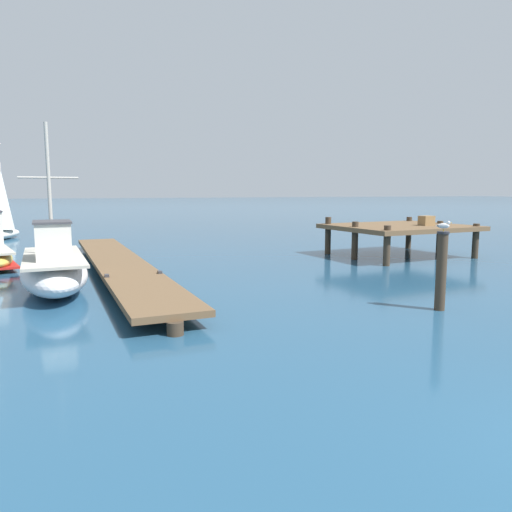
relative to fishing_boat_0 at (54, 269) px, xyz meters
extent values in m
cube|color=brown|center=(2.13, 2.82, -0.32)|extent=(2.55, 17.30, 0.16)
cylinder|color=#3D3023|center=(2.51, -5.79, -0.54)|extent=(0.36, 0.36, 0.29)
cylinder|color=#3D3023|center=(2.26, -0.05, -0.54)|extent=(0.36, 0.36, 0.29)
cylinder|color=#3D3023|center=(2.01, 5.69, -0.54)|extent=(0.36, 0.36, 0.29)
cylinder|color=#3D3023|center=(1.76, 11.43, -0.54)|extent=(0.36, 0.36, 0.29)
cube|color=#333338|center=(1.48, -0.66, -0.20)|extent=(0.13, 0.21, 0.08)
cube|color=#333338|center=(3.08, -0.59, -0.20)|extent=(0.13, 0.21, 0.08)
ellipsoid|color=silver|center=(0.00, 0.08, -0.14)|extent=(2.19, 5.75, 1.09)
cube|color=#B2AD9E|center=(0.00, 0.08, 0.36)|extent=(1.94, 5.17, 0.08)
cube|color=silver|center=(0.04, -0.76, 0.91)|extent=(1.00, 1.38, 1.03)
cube|color=#3D3D42|center=(0.04, -0.76, 1.46)|extent=(1.08, 1.49, 0.06)
cylinder|color=#B2ADA3|center=(-0.02, 0.37, 2.38)|extent=(0.11, 0.11, 3.97)
cylinder|color=#B2ADA3|center=(-0.02, 0.37, 2.73)|extent=(1.70, 0.15, 0.06)
cylinder|color=#333338|center=(-0.08, 1.44, 2.58)|extent=(0.14, 2.07, 2.94)
cube|color=brown|center=(14.77, 2.88, 0.66)|extent=(6.38, 5.43, 0.20)
cylinder|color=#3D3023|center=(12.41, 0.57, 0.13)|extent=(0.28, 0.28, 1.64)
cylinder|color=#3D3023|center=(17.48, 1.01, 0.10)|extent=(0.28, 0.28, 1.57)
cylinder|color=#3D3023|center=(12.05, 4.75, 0.20)|extent=(0.28, 0.28, 1.77)
cylinder|color=#3D3023|center=(17.12, 5.18, 0.14)|extent=(0.28, 0.28, 1.66)
cylinder|color=#3D3023|center=(12.23, 2.66, 0.15)|extent=(0.28, 0.28, 1.68)
cylinder|color=#3D3023|center=(17.30, 3.10, 0.10)|extent=(0.28, 0.28, 1.57)
cube|color=olive|center=(15.72, 2.22, 0.98)|extent=(0.64, 0.53, 0.44)
cylinder|color=#3D3023|center=(9.25, -6.05, 0.32)|extent=(0.26, 0.26, 2.02)
cylinder|color=#28282D|center=(9.25, -6.05, 1.30)|extent=(0.30, 0.30, 0.06)
cylinder|color=gold|center=(9.27, -6.03, 1.36)|extent=(0.01, 0.01, 0.07)
cylinder|color=gold|center=(9.24, -6.07, 1.36)|extent=(0.01, 0.01, 0.07)
ellipsoid|color=white|center=(9.25, -6.05, 1.47)|extent=(0.30, 0.25, 0.13)
ellipsoid|color=silver|center=(9.27, -5.99, 1.48)|extent=(0.22, 0.16, 0.09)
ellipsoid|color=#383838|center=(9.17, -5.94, 1.47)|extent=(0.07, 0.06, 0.04)
ellipsoid|color=silver|center=(9.21, -6.09, 1.48)|extent=(0.22, 0.16, 0.09)
ellipsoid|color=#383838|center=(9.12, -6.02, 1.47)|extent=(0.07, 0.06, 0.04)
cone|color=white|center=(9.13, -5.97, 1.47)|extent=(0.11, 0.10, 0.07)
sphere|color=white|center=(9.35, -6.11, 1.55)|extent=(0.08, 0.08, 0.08)
cone|color=gold|center=(9.39, -6.14, 1.55)|extent=(0.05, 0.04, 0.02)
ellipsoid|color=silver|center=(-3.45, 18.40, -0.39)|extent=(2.17, 3.80, 0.60)
cylinder|color=#B2ADA3|center=(-3.42, 18.50, 2.00)|extent=(0.08, 0.08, 4.17)
cone|color=silver|center=(-3.53, 18.16, 1.79)|extent=(2.64, 2.41, 3.72)
camera|label=1|loc=(0.57, -15.67, 2.35)|focal=33.99mm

